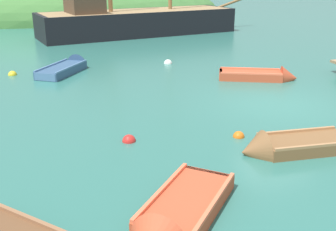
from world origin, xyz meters
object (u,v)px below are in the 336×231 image
buoy_red (129,141)px  buoy_orange (239,137)px  rowboat_center (175,221)px  rowboat_portside (262,77)px  rowboat_outer_right (287,148)px  buoy_yellow (13,75)px  sailing_ship (137,26)px  buoy_white (168,64)px  rowboat_far (68,69)px

buoy_red → buoy_orange: buoy_red is taller
rowboat_center → rowboat_portside: size_ratio=0.91×
rowboat_outer_right → buoy_yellow: size_ratio=7.73×
buoy_yellow → buoy_red: (4.09, -8.75, 0.00)m
buoy_red → rowboat_outer_right: bearing=-22.2°
sailing_ship → buoy_red: sailing_ship is taller
buoy_red → buoy_white: size_ratio=0.90×
rowboat_outer_right → buoy_white: (-0.60, 11.09, -0.10)m
rowboat_portside → buoy_orange: rowboat_portside is taller
sailing_ship → rowboat_far: sailing_ship is taller
sailing_ship → buoy_white: 10.27m
sailing_ship → rowboat_center: sailing_ship is taller
rowboat_outer_right → rowboat_center: rowboat_center is taller
buoy_yellow → buoy_white: bearing=5.7°
sailing_ship → buoy_orange: (-0.32, -20.14, -0.65)m
rowboat_far → buoy_orange: rowboat_far is taller
rowboat_far → buoy_yellow: size_ratio=9.27×
rowboat_outer_right → buoy_orange: bearing=-54.1°
buoy_yellow → rowboat_outer_right: bearing=-52.2°
rowboat_portside → rowboat_far: (-8.22, 3.54, 0.01)m
rowboat_center → buoy_red: bearing=-138.0°
sailing_ship → rowboat_center: 24.07m
rowboat_far → buoy_orange: 10.48m
buoy_red → buoy_orange: 3.11m
rowboat_outer_right → rowboat_far: size_ratio=0.83×
buoy_red → buoy_orange: (3.08, -0.40, 0.00)m
rowboat_center → buoy_yellow: bearing=-123.3°
rowboat_portside → rowboat_far: rowboat_far is taller
buoy_orange → buoy_white: bearing=88.5°
rowboat_portside → buoy_yellow: bearing=-177.1°
buoy_white → buoy_red: bearing=-109.4°
rowboat_outer_right → buoy_orange: 1.48m
rowboat_far → buoy_orange: bearing=-123.8°
buoy_white → sailing_ship: bearing=89.6°
sailing_ship → rowboat_portside: sailing_ship is taller
rowboat_center → buoy_orange: bearing=-178.9°
rowboat_center → buoy_white: 13.95m
rowboat_center → rowboat_portside: rowboat_center is taller
sailing_ship → buoy_orange: 20.15m
rowboat_portside → rowboat_center: bearing=-103.3°
buoy_yellow → rowboat_center: bearing=-71.2°
sailing_ship → rowboat_center: bearing=-112.2°
buoy_yellow → buoy_white: (7.42, 0.74, 0.00)m
rowboat_portside → buoy_orange: size_ratio=10.45×
sailing_ship → rowboat_outer_right: bearing=-103.3°
rowboat_far → buoy_yellow: (-2.47, -0.21, -0.12)m
rowboat_far → sailing_ship: bearing=4.5°
rowboat_portside → buoy_yellow: 11.19m
rowboat_far → buoy_white: size_ratio=8.48×
rowboat_far → buoy_white: bearing=-54.5°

